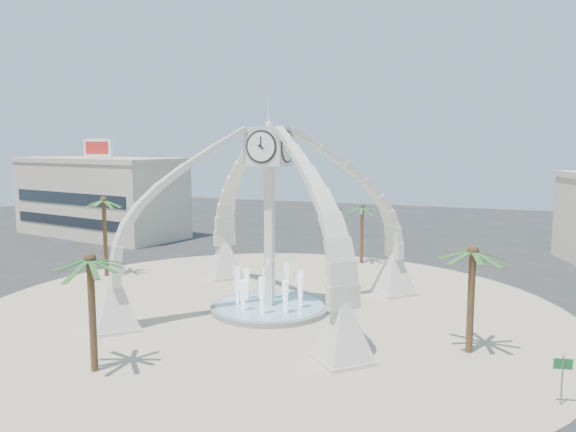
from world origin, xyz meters
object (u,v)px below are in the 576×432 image
(palm_south, at_px, (90,261))
(street_sign, at_px, (563,370))
(clock_tower, at_px, (269,216))
(palm_west, at_px, (104,201))
(palm_north, at_px, (362,208))
(palm_east, at_px, (473,252))
(fountain, at_px, (270,307))

(palm_south, relative_size, street_sign, 2.84)
(clock_tower, relative_size, palm_south, 2.79)
(palm_west, relative_size, palm_north, 1.21)
(palm_west, xyz_separation_m, street_sign, (34.01, -12.51, -4.83))
(palm_west, bearing_deg, palm_east, -13.97)
(palm_west, bearing_deg, palm_north, 34.27)
(palm_north, distance_m, street_sign, 29.78)
(fountain, bearing_deg, palm_east, -14.08)
(clock_tower, relative_size, palm_north, 2.97)
(fountain, bearing_deg, palm_south, -108.05)
(palm_east, distance_m, palm_south, 19.51)
(clock_tower, bearing_deg, palm_west, 166.11)
(clock_tower, bearing_deg, palm_north, 82.88)
(clock_tower, distance_m, palm_east, 13.49)
(palm_west, distance_m, street_sign, 36.56)
(clock_tower, distance_m, palm_north, 17.32)
(fountain, bearing_deg, palm_north, 82.88)
(palm_north, bearing_deg, clock_tower, -97.12)
(fountain, xyz_separation_m, palm_west, (-16.89, 4.18, 6.16))
(street_sign, bearing_deg, palm_north, 108.30)
(palm_west, relative_size, palm_south, 1.13)
(fountain, xyz_separation_m, street_sign, (17.12, -8.33, 1.33))
(clock_tower, xyz_separation_m, palm_west, (-16.89, 4.18, -0.04))
(palm_east, bearing_deg, street_sign, -51.21)
(fountain, height_order, palm_east, palm_east)
(fountain, distance_m, street_sign, 19.08)
(palm_east, distance_m, palm_west, 30.87)
(palm_east, bearing_deg, palm_south, -151.53)
(clock_tower, distance_m, fountain, 6.20)
(clock_tower, height_order, palm_west, clock_tower)
(palm_east, height_order, palm_south, palm_south)
(palm_east, height_order, palm_west, palm_west)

